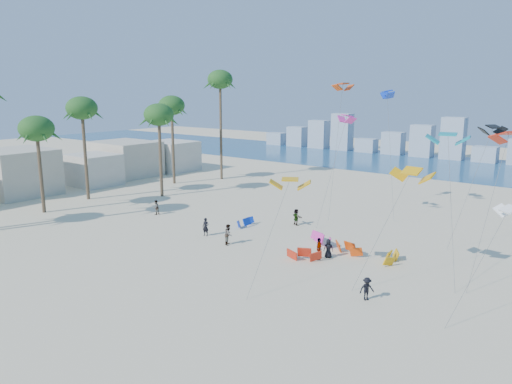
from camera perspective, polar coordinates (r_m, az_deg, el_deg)
The scene contains 10 objects.
ground at distance 36.88m, azimuth -19.70°, elevation -10.37°, with size 220.00×220.00×0.00m, color beige.
ocean at distance 95.32m, azimuth 19.76°, elevation 3.11°, with size 220.00×220.00×0.00m, color navy.
kitesurfer_near at distance 45.89m, azimuth -6.02°, elevation -4.16°, with size 0.63×0.42×1.74m, color black.
kitesurfer_mid at distance 43.22m, azimuth -3.29°, elevation -5.06°, with size 0.90×0.70×1.85m, color gray.
kitesurfers_far at distance 42.74m, azimuth 5.44°, elevation -5.43°, with size 40.26×13.37×1.84m.
grounded_kites at distance 42.24m, azimuth 10.94°, elevation -6.36°, with size 25.36×12.33×0.94m.
flying_kites at distance 43.93m, azimuth 19.22°, elevation 7.74°, with size 22.35×35.84×14.92m.
palm_row at distance 61.06m, azimuth -18.51°, elevation 9.63°, with size 9.83×44.80×16.64m.
beachfront_buildings at distance 74.69m, azimuth -20.32°, elevation 2.86°, with size 11.50×43.00×6.00m.
distant_skyline at distance 104.77m, azimuth 21.03°, elevation 5.47°, with size 85.00×3.00×8.40m.
Camera 1 is at (29.38, -17.66, 13.62)m, focal length 33.58 mm.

